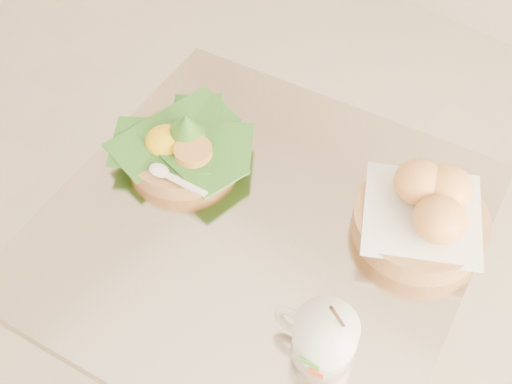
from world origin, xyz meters
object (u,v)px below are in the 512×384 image
Objects in this scene: rice_basket at (182,145)px; cafe_table at (258,291)px; bread_basket at (425,212)px; coffee_mug at (323,337)px.

cafe_table is at bearing -9.29° from rice_basket.
bread_basket is (0.22, 0.17, 0.27)m from cafe_table.
coffee_mug reaches higher than rice_basket.
coffee_mug is at bearing -29.12° from cafe_table.
cafe_table is 0.36m from coffee_mug.
cafe_table is at bearing -142.55° from bread_basket.
rice_basket is at bearing 159.95° from coffee_mug.
rice_basket is 0.45m from bread_basket.
rice_basket is at bearing 170.71° from cafe_table.
bread_basket is at bearing 89.24° from coffee_mug.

